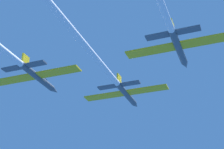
# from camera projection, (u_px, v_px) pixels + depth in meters

# --- Properties ---
(jet_lead) EXTENTS (17.32, 48.97, 2.87)m
(jet_lead) POSITION_uv_depth(u_px,v_px,m) (102.00, 66.00, 60.84)
(jet_lead) COLOR #4C5660
(jet_left_wing) EXTENTS (17.32, 44.93, 2.87)m
(jet_left_wing) POSITION_uv_depth(u_px,v_px,m) (0.00, 47.00, 55.48)
(jet_left_wing) COLOR #4C5660
(jet_right_wing) EXTENTS (17.32, 46.93, 2.87)m
(jet_right_wing) POSITION_uv_depth(u_px,v_px,m) (161.00, 4.00, 47.34)
(jet_right_wing) COLOR #4C5660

